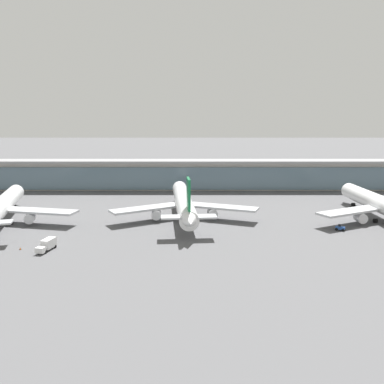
# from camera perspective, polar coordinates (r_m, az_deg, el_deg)

# --- Properties ---
(ground_plane) EXTENTS (1200.00, 1200.00, 0.00)m
(ground_plane) POSITION_cam_1_polar(r_m,az_deg,el_deg) (136.97, 0.01, -4.81)
(ground_plane) COLOR #515154
(airliner_centre_stand) EXTENTS (52.56, 68.57, 18.25)m
(airliner_centre_stand) POSITION_cam_1_polar(r_m,az_deg,el_deg) (146.57, -1.26, -1.48)
(airliner_centre_stand) COLOR white
(airliner_centre_stand) RESTS_ON ground
(airliner_right_stand) EXTENTS (52.71, 68.46, 18.25)m
(airliner_right_stand) POSITION_cam_1_polar(r_m,az_deg,el_deg) (156.60, 25.32, -1.73)
(airliner_right_stand) COLOR white
(airliner_right_stand) RESTS_ON ground
(service_truck_near_nose_blue) EXTENTS (3.33, 2.97, 2.05)m
(service_truck_near_nose_blue) POSITION_cam_1_polar(r_m,az_deg,el_deg) (139.88, 20.09, -4.77)
(service_truck_near_nose_blue) COLOR #234C9E
(service_truck_near_nose_blue) RESTS_ON ground
(service_truck_under_wing_white) EXTENTS (3.79, 7.62, 3.10)m
(service_truck_under_wing_white) POSITION_cam_1_polar(r_m,az_deg,el_deg) (118.95, -19.86, -7.00)
(service_truck_under_wing_white) COLOR silver
(service_truck_under_wing_white) RESTS_ON ground
(terminal_building) EXTENTS (263.09, 12.80, 15.20)m
(terminal_building) POSITION_cam_1_polar(r_m,az_deg,el_deg) (203.76, -0.02, 2.52)
(terminal_building) COLOR beige
(terminal_building) RESTS_ON ground
(safety_cone_alpha) EXTENTS (0.62, 0.62, 0.70)m
(safety_cone_alpha) POSITION_cam_1_polar(r_m,az_deg,el_deg) (122.70, -23.16, -7.37)
(safety_cone_alpha) COLOR orange
(safety_cone_alpha) RESTS_ON ground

